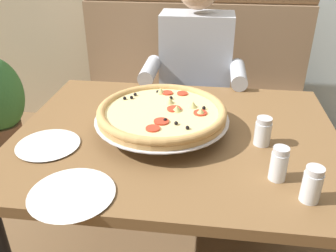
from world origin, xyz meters
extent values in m
cube|color=#937556|center=(0.00, 0.82, 0.23)|extent=(1.48, 0.60, 0.46)
cube|color=#937556|center=(0.00, 1.21, 0.69)|extent=(1.48, 0.18, 0.65)
cube|color=brown|center=(0.00, 0.00, 0.70)|extent=(1.23, 0.97, 0.04)
cylinder|color=black|center=(-0.55, 0.41, 0.34)|extent=(0.06, 0.06, 0.68)
cylinder|color=black|center=(0.55, 0.41, 0.34)|extent=(0.06, 0.06, 0.68)
cube|color=#2D3342|center=(0.03, 0.57, 0.54)|extent=(0.34, 0.40, 0.15)
cylinder|color=#2D3342|center=(-0.07, 0.32, 0.23)|extent=(0.11, 0.11, 0.46)
cylinder|color=#2D3342|center=(0.13, 0.32, 0.23)|extent=(0.11, 0.11, 0.46)
cube|color=#B2B7C1|center=(0.03, 0.79, 0.74)|extent=(0.40, 0.22, 0.56)
cylinder|color=#B2B7C1|center=(-0.20, 0.57, 0.76)|extent=(0.08, 0.28, 0.08)
cylinder|color=#B2B7C1|center=(0.26, 0.57, 0.76)|extent=(0.08, 0.28, 0.08)
cylinder|color=silver|center=(-0.06, -0.13, 0.75)|extent=(0.01, 0.01, 0.06)
cylinder|color=silver|center=(-0.17, 0.07, 0.75)|extent=(0.01, 0.01, 0.06)
cylinder|color=silver|center=(0.06, 0.07, 0.75)|extent=(0.01, 0.01, 0.06)
torus|color=silver|center=(-0.06, 0.01, 0.77)|extent=(0.28, 0.28, 0.01)
cylinder|color=silver|center=(-0.06, 0.01, 0.78)|extent=(0.51, 0.51, 0.00)
cylinder|color=tan|center=(-0.06, 0.01, 0.79)|extent=(0.49, 0.49, 0.02)
torus|color=tan|center=(-0.06, 0.01, 0.81)|extent=(0.49, 0.49, 0.03)
cylinder|color=beige|center=(-0.06, 0.01, 0.80)|extent=(0.43, 0.43, 0.01)
cylinder|color=red|center=(0.09, 0.00, 0.81)|extent=(0.05, 0.05, 0.01)
cylinder|color=red|center=(-0.06, 0.17, 0.81)|extent=(0.05, 0.05, 0.01)
cylinder|color=red|center=(-0.04, -0.09, 0.81)|extent=(0.05, 0.05, 0.01)
cylinder|color=red|center=(-0.07, -0.14, 0.81)|extent=(0.05, 0.05, 0.01)
cylinder|color=red|center=(0.01, 0.17, 0.81)|extent=(0.04, 0.04, 0.01)
cylinder|color=red|center=(-0.01, 0.02, 0.81)|extent=(0.05, 0.05, 0.01)
sphere|color=black|center=(0.05, -0.13, 0.82)|extent=(0.01, 0.01, 0.01)
sphere|color=black|center=(0.10, 0.04, 0.82)|extent=(0.01, 0.01, 0.01)
sphere|color=black|center=(-0.10, 0.17, 0.82)|extent=(0.01, 0.01, 0.01)
sphere|color=black|center=(-0.19, 0.13, 0.82)|extent=(0.01, 0.01, 0.01)
sphere|color=black|center=(-0.19, 0.10, 0.82)|extent=(0.01, 0.01, 0.01)
sphere|color=black|center=(-0.03, 0.12, 0.82)|extent=(0.01, 0.01, 0.01)
sphere|color=black|center=(-0.22, 0.09, 0.82)|extent=(0.01, 0.01, 0.01)
sphere|color=black|center=(-0.03, -0.08, 0.82)|extent=(0.01, 0.01, 0.01)
sphere|color=black|center=(0.01, -0.10, 0.82)|extent=(0.01, 0.01, 0.01)
cone|color=#CCC675|center=(0.00, 0.01, 0.82)|extent=(0.04, 0.04, 0.02)
cone|color=#CCC675|center=(0.09, -0.01, 0.82)|extent=(0.04, 0.04, 0.02)
cone|color=#CCC675|center=(-0.04, 0.08, 0.82)|extent=(0.04, 0.04, 0.02)
cone|color=#CCC675|center=(0.06, 0.05, 0.82)|extent=(0.04, 0.04, 0.02)
cone|color=#CCC675|center=(-0.08, 0.17, 0.82)|extent=(0.04, 0.04, 0.02)
cylinder|color=white|center=(0.42, -0.34, 0.77)|extent=(0.06, 0.06, 0.09)
cylinder|color=#A82D19|center=(0.42, -0.34, 0.74)|extent=(0.05, 0.05, 0.04)
cylinder|color=silver|center=(0.42, -0.34, 0.82)|extent=(0.05, 0.05, 0.02)
cylinder|color=white|center=(0.34, -0.25, 0.77)|extent=(0.05, 0.05, 0.09)
cylinder|color=silver|center=(0.34, -0.25, 0.75)|extent=(0.05, 0.05, 0.05)
cylinder|color=silver|center=(0.34, -0.25, 0.82)|extent=(0.05, 0.05, 0.02)
cylinder|color=white|center=(0.32, -0.04, 0.77)|extent=(0.06, 0.06, 0.09)
cylinder|color=#4C6633|center=(0.32, -0.04, 0.74)|extent=(0.05, 0.05, 0.05)
cylinder|color=silver|center=(0.32, -0.04, 0.82)|extent=(0.05, 0.05, 0.02)
cylinder|color=white|center=(-0.26, -0.41, 0.72)|extent=(0.18, 0.18, 0.01)
cone|color=white|center=(-0.26, -0.41, 0.73)|extent=(0.26, 0.26, 0.01)
cylinder|color=white|center=(-0.45, -0.16, 0.72)|extent=(0.16, 0.16, 0.01)
cone|color=white|center=(-0.45, -0.16, 0.73)|extent=(0.23, 0.23, 0.01)
cylinder|color=brown|center=(-1.31, 0.85, 0.11)|extent=(0.24, 0.24, 0.22)
camera|label=1|loc=(0.12, -1.19, 1.40)|focal=38.05mm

